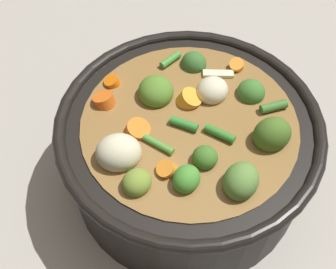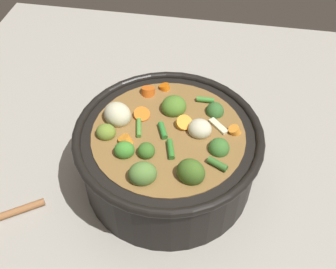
{
  "view_description": "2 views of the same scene",
  "coord_description": "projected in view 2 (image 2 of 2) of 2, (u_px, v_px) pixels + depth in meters",
  "views": [
    {
      "loc": [
        0.23,
        0.21,
        0.52
      ],
      "look_at": [
        0.02,
        -0.02,
        0.09
      ],
      "focal_mm": 46.16,
      "sensor_mm": 36.0,
      "label": 1
    },
    {
      "loc": [
        -0.07,
        0.43,
        0.6
      ],
      "look_at": [
        0.0,
        -0.01,
        0.11
      ],
      "focal_mm": 42.13,
      "sensor_mm": 36.0,
      "label": 2
    }
  ],
  "objects": [
    {
      "name": "ground_plane",
      "position": [
        168.0,
        176.0,
        0.74
      ],
      "size": [
        1.1,
        1.1,
        0.0
      ],
      "primitive_type": "plane",
      "color": "#9E998E"
    },
    {
      "name": "cooking_pot",
      "position": [
        168.0,
        153.0,
        0.69
      ],
      "size": [
        0.32,
        0.32,
        0.15
      ],
      "color": "black",
      "rests_on": "ground_plane"
    }
  ]
}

